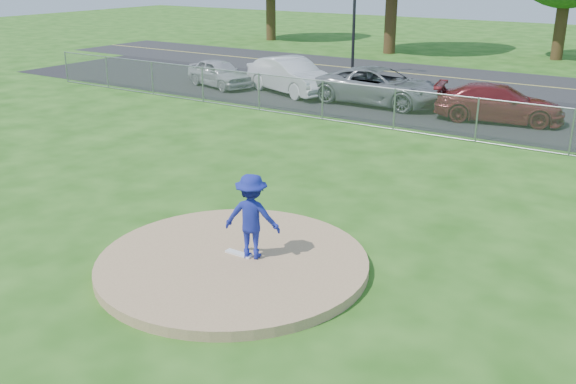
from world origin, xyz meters
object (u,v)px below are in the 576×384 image
object	(u,v)px
parked_car_gray	(380,86)
pitcher	(252,216)
traffic_cone	(329,92)
traffic_signal_left	(358,10)
parked_car_silver	(219,73)
parked_car_white	(291,76)
parked_car_darkred	(499,103)

from	to	relation	value
parked_car_gray	pitcher	bearing A→B (deg)	-162.91
traffic_cone	parked_car_gray	bearing A→B (deg)	6.06
traffic_signal_left	parked_car_gray	world-z (taller)	traffic_signal_left
parked_car_silver	parked_car_white	size ratio (longest dim) A/B	0.79
pitcher	traffic_cone	bearing A→B (deg)	-85.54
traffic_signal_left	parked_car_darkred	xyz separation A→B (m)	(9.51, -6.56, -2.66)
parked_car_silver	parked_car_gray	size ratio (longest dim) A/B	0.70
parked_car_white	parked_car_gray	bearing A→B (deg)	-68.23
parked_car_silver	parked_car_darkred	world-z (taller)	parked_car_darkred
pitcher	parked_car_gray	size ratio (longest dim) A/B	0.31
traffic_signal_left	traffic_cone	xyz separation A→B (m)	(2.05, -6.45, -3.05)
traffic_cone	parked_car_silver	size ratio (longest dim) A/B	0.16
traffic_signal_left	parked_car_gray	size ratio (longest dim) A/B	1.01
parked_car_silver	parked_car_white	distance (m)	3.84
parked_car_darkred	parked_car_white	bearing A→B (deg)	76.47
parked_car_white	parked_car_gray	world-z (taller)	parked_car_white
traffic_signal_left	parked_car_darkred	size ratio (longest dim) A/B	1.17
parked_car_silver	pitcher	bearing A→B (deg)	-122.32
traffic_signal_left	pitcher	xyz separation A→B (m)	(9.04, -21.71, -2.30)
pitcher	parked_car_white	distance (m)	17.95
parked_car_silver	parked_car_gray	distance (m)	8.30
traffic_signal_left	pitcher	world-z (taller)	traffic_signal_left
pitcher	traffic_cone	size ratio (longest dim) A/B	2.84
traffic_cone	parked_car_white	bearing A→B (deg)	175.57
parked_car_silver	parked_car_white	world-z (taller)	parked_car_white
parked_car_gray	parked_car_darkred	bearing A→B (deg)	-93.60
traffic_signal_left	parked_car_white	world-z (taller)	traffic_signal_left
pitcher	parked_car_white	size ratio (longest dim) A/B	0.35
parked_car_silver	parked_car_gray	bearing A→B (deg)	-69.21
traffic_cone	parked_car_darkred	world-z (taller)	parked_car_darkred
parked_car_gray	parked_car_white	bearing A→B (deg)	91.29
traffic_signal_left	parked_car_silver	world-z (taller)	traffic_signal_left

